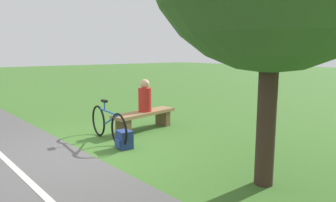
# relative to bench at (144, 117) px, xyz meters

# --- Properties ---
(ground_plane) EXTENTS (80.00, 80.00, 0.00)m
(ground_plane) POSITION_rel_bench_xyz_m (1.92, 0.71, -0.32)
(ground_plane) COLOR #3D6B28
(bench) EXTENTS (1.86, 0.68, 0.47)m
(bench) POSITION_rel_bench_xyz_m (0.00, 0.00, 0.00)
(bench) COLOR #937047
(bench) RESTS_ON ground_plane
(person_seated) EXTENTS (0.37, 0.37, 0.80)m
(person_seated) POSITION_rel_bench_xyz_m (-0.03, -0.00, 0.50)
(person_seated) COLOR #B2231E
(person_seated) RESTS_ON bench
(bicycle) EXTENTS (0.25, 1.80, 0.89)m
(bicycle) POSITION_rel_bench_xyz_m (1.20, 0.30, 0.05)
(bicycle) COLOR black
(bicycle) RESTS_ON ground_plane
(backpack) EXTENTS (0.32, 0.35, 0.36)m
(backpack) POSITION_rel_bench_xyz_m (1.21, 0.95, -0.15)
(backpack) COLOR navy
(backpack) RESTS_ON ground_plane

